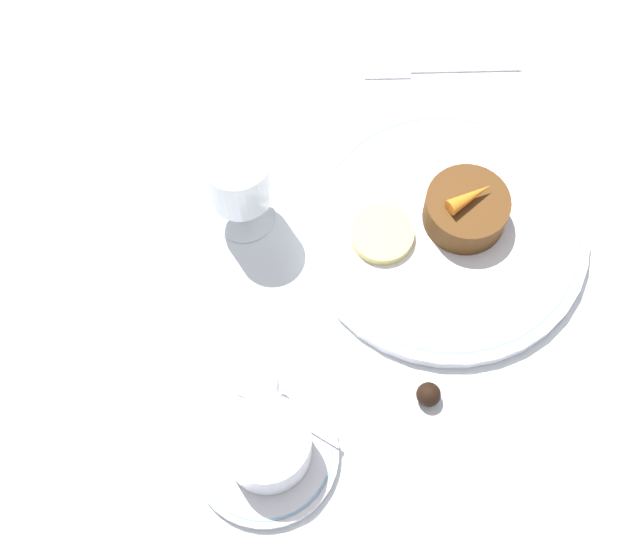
{
  "coord_description": "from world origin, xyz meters",
  "views": [
    {
      "loc": [
        -0.37,
        0.04,
        0.79
      ],
      "look_at": [
        -0.04,
        0.08,
        0.04
      ],
      "focal_mm": 50.0,
      "sensor_mm": 36.0,
      "label": 1
    }
  ],
  "objects_px": {
    "wine_glass": "(239,180)",
    "fork": "(424,69)",
    "dessert_cake": "(466,210)",
    "dinner_plate": "(446,231)",
    "coffee_cup": "(267,444)"
  },
  "relations": [
    {
      "from": "wine_glass",
      "to": "fork",
      "type": "height_order",
      "value": "wine_glass"
    },
    {
      "from": "wine_glass",
      "to": "dessert_cake",
      "type": "relative_size",
      "value": 1.34
    },
    {
      "from": "wine_glass",
      "to": "dinner_plate",
      "type": "bearing_deg",
      "value": -90.05
    },
    {
      "from": "coffee_cup",
      "to": "fork",
      "type": "xyz_separation_m",
      "value": [
        0.43,
        -0.11,
        -0.04
      ]
    },
    {
      "from": "coffee_cup",
      "to": "fork",
      "type": "bearing_deg",
      "value": -14.82
    },
    {
      "from": "coffee_cup",
      "to": "dinner_plate",
      "type": "bearing_deg",
      "value": -31.92
    },
    {
      "from": "coffee_cup",
      "to": "dessert_cake",
      "type": "distance_m",
      "value": 0.3
    },
    {
      "from": "fork",
      "to": "wine_glass",
      "type": "bearing_deg",
      "value": 139.36
    },
    {
      "from": "wine_glass",
      "to": "fork",
      "type": "bearing_deg",
      "value": -40.64
    },
    {
      "from": "wine_glass",
      "to": "dessert_cake",
      "type": "distance_m",
      "value": 0.22
    },
    {
      "from": "coffee_cup",
      "to": "fork",
      "type": "distance_m",
      "value": 0.45
    },
    {
      "from": "dessert_cake",
      "to": "dinner_plate",
      "type": "bearing_deg",
      "value": 129.89
    },
    {
      "from": "dinner_plate",
      "to": "fork",
      "type": "bearing_deg",
      "value": 9.25
    },
    {
      "from": "dinner_plate",
      "to": "coffee_cup",
      "type": "distance_m",
      "value": 0.28
    },
    {
      "from": "dinner_plate",
      "to": "dessert_cake",
      "type": "relative_size",
      "value": 3.44
    }
  ]
}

